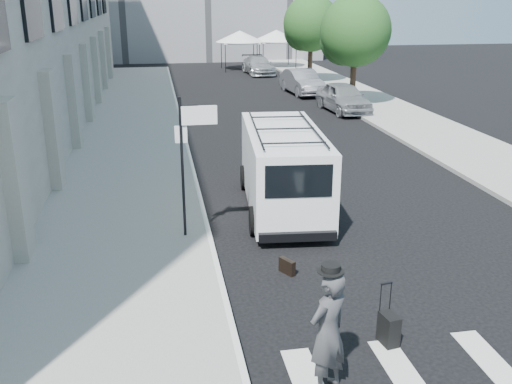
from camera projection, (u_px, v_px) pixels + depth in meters
name	position (u px, v px, depth m)	size (l,w,h in m)	color
ground	(319.00, 293.00, 11.93)	(120.00, 120.00, 0.00)	black
sidewalk_left	(133.00, 130.00, 26.10)	(4.50, 48.00, 0.15)	gray
sidewalk_right	(375.00, 105.00, 32.00)	(4.00, 56.00, 0.15)	gray
sign_pole	(191.00, 138.00, 13.66)	(1.03, 0.07, 3.50)	black
tree_near	(353.00, 34.00, 30.63)	(3.80, 3.83, 6.03)	black
tree_far	(309.00, 25.00, 39.01)	(3.80, 3.83, 6.03)	black
tent_left	(240.00, 37.00, 47.09)	(4.00, 4.00, 3.20)	black
tent_right	(276.00, 36.00, 48.08)	(4.00, 4.00, 3.20)	black
businessman	(328.00, 332.00, 8.67)	(0.75, 0.49, 2.06)	#3A3A3C
briefcase	(287.00, 266.00, 12.70)	(0.12, 0.44, 0.34)	black
suitcase	(389.00, 329.00, 10.08)	(0.31, 0.44, 1.12)	black
cargo_van	(282.00, 167.00, 16.44)	(2.60, 6.33, 2.33)	white
parked_car_a	(343.00, 97.00, 30.37)	(1.83, 4.54, 1.55)	#929499
parked_car_b	(302.00, 82.00, 35.89)	(1.61, 4.62, 1.52)	slate
parked_car_c	(258.00, 65.00, 45.05)	(1.94, 4.78, 1.39)	#929699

